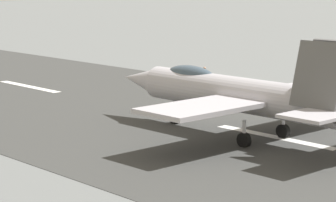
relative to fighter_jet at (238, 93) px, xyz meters
name	(u,v)px	position (x,y,z in m)	size (l,w,h in m)	color
ground_plane	(273,137)	(-1.29, -1.44, -2.42)	(400.00, 400.00, 0.00)	slate
runway_strip	(273,137)	(-1.31, -1.44, -2.41)	(240.00, 26.00, 0.02)	#393A38
fighter_jet	(238,93)	(0.00, 0.00, 0.00)	(17.54, 14.11, 5.62)	#AEABB3
crew_person	(205,78)	(13.43, -10.99, -1.56)	(0.45, 0.64, 1.71)	#1E2338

